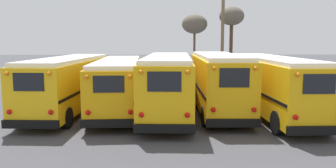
% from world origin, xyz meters
% --- Properties ---
extents(ground_plane, '(160.00, 160.00, 0.00)m').
position_xyz_m(ground_plane, '(0.00, 0.00, 0.00)').
color(ground_plane, '#424247').
extents(school_bus_0, '(2.95, 10.28, 3.12)m').
position_xyz_m(school_bus_0, '(-5.69, 0.86, 1.70)').
color(school_bus_0, yellow).
rests_on(school_bus_0, ground).
extents(school_bus_1, '(2.96, 10.46, 2.98)m').
position_xyz_m(school_bus_1, '(-2.84, 0.96, 1.64)').
color(school_bus_1, '#E5A00C').
rests_on(school_bus_1, ground).
extents(school_bus_2, '(2.97, 10.22, 3.26)m').
position_xyz_m(school_bus_2, '(-0.00, -0.06, 1.78)').
color(school_bus_2, '#EAAA0F').
rests_on(school_bus_2, ground).
extents(school_bus_3, '(2.57, 9.46, 3.32)m').
position_xyz_m(school_bus_3, '(2.84, 0.61, 1.79)').
color(school_bus_3, '#EAAA0F').
rests_on(school_bus_3, ground).
extents(school_bus_4, '(2.65, 10.79, 3.18)m').
position_xyz_m(school_bus_4, '(5.69, -0.11, 1.74)').
color(school_bus_4, '#EAAA0F').
rests_on(school_bus_4, ground).
extents(utility_pole, '(1.80, 0.28, 8.96)m').
position_xyz_m(utility_pole, '(4.89, 10.76, 4.64)').
color(utility_pole, brown).
rests_on(utility_pole, ground).
extents(bare_tree_0, '(2.75, 2.75, 7.83)m').
position_xyz_m(bare_tree_0, '(7.37, 19.06, 6.60)').
color(bare_tree_0, '#473323').
rests_on(bare_tree_0, ground).
extents(bare_tree_1, '(2.94, 2.94, 7.09)m').
position_xyz_m(bare_tree_1, '(3.37, 20.37, 5.93)').
color(bare_tree_1, brown).
rests_on(bare_tree_1, ground).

